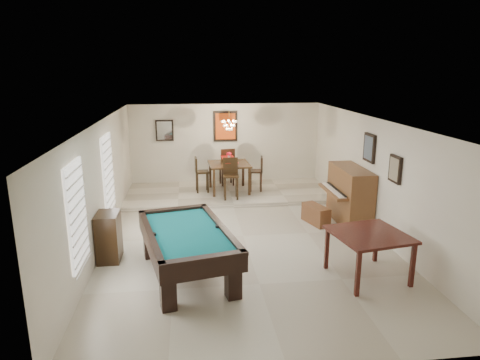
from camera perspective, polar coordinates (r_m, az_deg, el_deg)
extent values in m
cube|color=beige|center=(9.74, 0.42, -7.51)|extent=(6.00, 9.00, 0.02)
cube|color=silver|center=(13.70, -1.95, 4.71)|extent=(6.00, 0.04, 2.60)
cube|color=silver|center=(5.16, 6.94, -12.70)|extent=(6.00, 0.04, 2.60)
cube|color=silver|center=(9.44, -17.94, -0.58)|extent=(0.04, 9.00, 2.60)
cube|color=silver|center=(10.14, 17.51, 0.48)|extent=(0.04, 9.00, 2.60)
cube|color=white|center=(9.08, 0.46, 7.93)|extent=(6.00, 9.00, 0.04)
cube|color=beige|center=(12.77, -1.42, -1.75)|extent=(6.00, 2.50, 0.12)
cube|color=white|center=(7.35, -20.91, -4.30)|extent=(0.06, 1.00, 1.70)
cube|color=white|center=(9.98, -17.19, 0.87)|extent=(0.06, 1.00, 1.70)
cube|color=brown|center=(10.57, 10.08, -4.56)|extent=(0.55, 0.87, 0.45)
cube|color=black|center=(8.81, -17.10, -7.23)|extent=(0.43, 0.64, 0.96)
cube|color=#D84C14|center=(13.57, -1.96, 7.18)|extent=(0.75, 0.06, 0.95)
cube|color=white|center=(13.56, -10.04, 6.53)|extent=(0.55, 0.06, 0.65)
cube|color=slate|center=(10.27, 16.88, 4.13)|extent=(0.06, 0.55, 0.65)
cube|color=gray|center=(9.16, 19.99, 1.37)|extent=(0.06, 0.45, 0.55)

